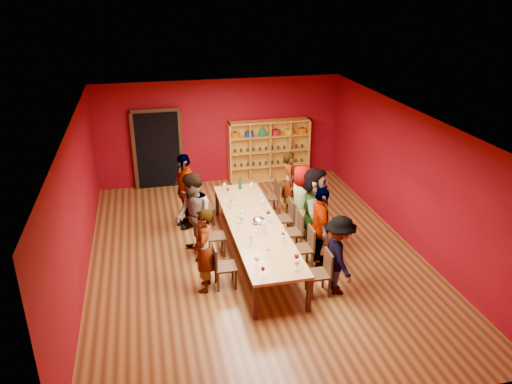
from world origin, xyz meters
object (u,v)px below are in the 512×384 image
at_px(person_right_1, 320,228).
at_px(person_right_3, 302,201).
at_px(chair_person_left_1, 221,264).
at_px(chair_person_left_2, 211,234).
at_px(chair_person_right_1, 306,246).
at_px(spittoon_bowl, 259,220).
at_px(chair_person_right_3, 287,216).
at_px(person_right_0, 339,255).
at_px(person_left_2, 193,217).
at_px(person_left_4, 185,191).
at_px(person_left_1, 204,250).
at_px(chair_person_right_2, 295,229).
at_px(chair_person_left_4, 202,205).
at_px(tasting_table, 255,226).
at_px(person_right_2, 314,209).
at_px(shelving_unit, 269,147).
at_px(person_right_4, 289,182).
at_px(wine_bottle, 240,184).
at_px(chair_person_right_0, 322,271).
at_px(chair_person_right_4, 273,195).

xyz_separation_m(person_right_1, person_right_3, (0.06, 1.43, -0.03)).
xyz_separation_m(chair_person_left_1, chair_person_left_2, (0.00, 1.27, 0.00)).
height_order(chair_person_right_1, spittoon_bowl, same).
bearing_deg(chair_person_right_3, spittoon_bowl, -139.52).
distance_m(person_right_0, person_right_1, 0.99).
distance_m(chair_person_left_2, person_left_2, 0.58).
distance_m(person_left_2, person_left_4, 1.51).
bearing_deg(person_left_1, chair_person_left_1, 103.97).
distance_m(chair_person_left_1, chair_person_right_2, 2.11).
bearing_deg(chair_person_right_2, chair_person_left_2, 173.95).
relative_size(chair_person_left_2, chair_person_left_4, 1.00).
xyz_separation_m(chair_person_right_1, chair_person_right_2, (0.00, 0.74, 0.00)).
distance_m(chair_person_right_2, person_right_3, 0.85).
bearing_deg(chair_person_right_2, tasting_table, -177.92).
xyz_separation_m(person_right_2, spittoon_bowl, (-1.24, -0.02, -0.13)).
distance_m(person_right_0, chair_person_right_2, 1.78).
height_order(shelving_unit, person_right_1, shelving_unit).
height_order(chair_person_left_4, person_right_0, person_right_0).
xyz_separation_m(chair_person_right_1, chair_person_right_3, (0.00, 1.43, 0.00)).
bearing_deg(chair_person_left_1, person_left_4, 98.01).
relative_size(tasting_table, person_right_0, 2.86).
height_order(person_left_1, person_left_2, person_left_2).
relative_size(chair_person_left_2, person_right_4, 0.55).
xyz_separation_m(person_right_0, person_right_3, (0.04, 2.41, 0.06)).
distance_m(chair_person_left_2, chair_person_right_3, 1.88).
relative_size(chair_person_left_2, person_right_1, 0.51).
xyz_separation_m(chair_person_left_1, wine_bottle, (0.98, 3.00, 0.39)).
xyz_separation_m(tasting_table, chair_person_left_4, (-0.91, 1.74, -0.20)).
relative_size(chair_person_right_0, person_right_0, 0.57).
relative_size(person_left_4, spittoon_bowl, 6.66).
bearing_deg(person_left_2, chair_person_right_4, 118.90).
xyz_separation_m(chair_person_left_2, chair_person_right_1, (1.82, -0.94, 0.00)).
relative_size(person_left_2, chair_person_right_1, 2.13).
bearing_deg(person_right_1, chair_person_right_2, 30.19).
xyz_separation_m(chair_person_left_4, person_right_1, (2.12, -2.45, 0.38)).
distance_m(person_left_4, person_right_3, 2.76).
bearing_deg(person_right_1, chair_person_left_1, 107.41).
distance_m(chair_person_left_1, chair_person_right_0, 1.93).
height_order(tasting_table, person_right_1, person_right_1).
bearing_deg(chair_person_left_4, chair_person_left_2, -90.00).
height_order(person_left_2, chair_person_right_3, person_left_2).
height_order(tasting_table, person_right_4, person_right_4).
height_order(chair_person_right_3, spittoon_bowl, same).
xyz_separation_m(chair_person_left_4, wine_bottle, (0.98, 0.22, 0.39)).
bearing_deg(person_right_1, chair_person_left_2, 74.63).
relative_size(chair_person_left_4, person_right_2, 0.47).
relative_size(tasting_table, chair_person_left_2, 5.06).
height_order(chair_person_left_1, chair_person_left_2, same).
xyz_separation_m(chair_person_left_4, chair_person_right_2, (1.82, -1.71, 0.00)).
height_order(person_right_1, person_right_3, person_right_1).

